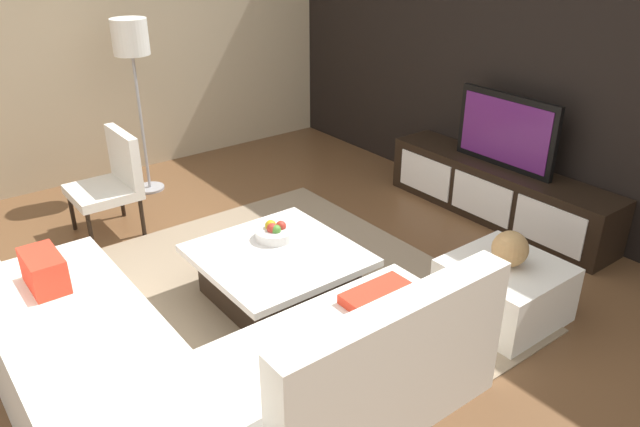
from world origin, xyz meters
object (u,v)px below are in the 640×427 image
object	(u,v)px
television	(506,131)
coffee_table	(278,274)
accent_chair_near	(112,177)
fruit_bowl	(275,232)
floor_lamp	(131,48)
decorative_ball	(510,249)
media_console	(497,192)
ottoman	(504,290)
sectional_couch	(186,368)

from	to	relation	value
television	coffee_table	size ratio (longest dim) A/B	0.93
accent_chair_near	fruit_bowl	bearing A→B (deg)	9.59
accent_chair_near	fruit_bowl	distance (m)	1.68
floor_lamp	decorative_ball	bearing A→B (deg)	16.36
floor_lamp	television	bearing A→B (deg)	41.59
floor_lamp	decorative_ball	world-z (taller)	floor_lamp
coffee_table	media_console	bearing A→B (deg)	87.51
media_console	ottoman	distance (m)	1.56
coffee_table	accent_chair_near	distance (m)	1.84
ottoman	television	bearing A→B (deg)	129.53
television	coffee_table	world-z (taller)	television
fruit_bowl	accent_chair_near	bearing A→B (deg)	-159.13
ottoman	fruit_bowl	xyz separation A→B (m)	(-1.27, -0.99, 0.23)
sectional_couch	decorative_ball	size ratio (longest dim) A/B	10.18
media_console	coffee_table	size ratio (longest dim) A/B	2.09
sectional_couch	accent_chair_near	bearing A→B (deg)	167.93
floor_lamp	fruit_bowl	size ratio (longest dim) A/B	5.91
fruit_bowl	television	bearing A→B (deg)	82.70
sectional_couch	fruit_bowl	world-z (taller)	sectional_couch
accent_chair_near	ottoman	distance (m)	3.27
accent_chair_near	decorative_ball	distance (m)	3.25
television	floor_lamp	size ratio (longest dim) A/B	0.59
ottoman	decorative_ball	xyz separation A→B (m)	(0.00, 0.00, 0.32)
coffee_table	television	bearing A→B (deg)	87.51
media_console	decorative_ball	bearing A→B (deg)	-50.46
coffee_table	ottoman	size ratio (longest dim) A/B	1.50
sectional_couch	media_console	bearing A→B (deg)	98.80
floor_lamp	decorative_ball	xyz separation A→B (m)	(3.50, 1.03, -0.88)
media_console	decorative_ball	world-z (taller)	decorative_ball
media_console	ottoman	world-z (taller)	media_console
television	sectional_couch	distance (m)	3.38
floor_lamp	fruit_bowl	world-z (taller)	floor_lamp
accent_chair_near	floor_lamp	xyz separation A→B (m)	(-0.67, 0.56, 0.91)
decorative_ball	sectional_couch	bearing A→B (deg)	-102.93
decorative_ball	accent_chair_near	bearing A→B (deg)	-150.72
floor_lamp	fruit_bowl	bearing A→B (deg)	0.89
media_console	television	size ratio (longest dim) A/B	2.25
sectional_couch	coffee_table	size ratio (longest dim) A/B	2.32
sectional_couch	floor_lamp	xyz separation A→B (m)	(-3.02, 1.07, 1.11)
accent_chair_near	decorative_ball	bearing A→B (deg)	18.00
media_console	television	distance (m)	0.57
accent_chair_near	floor_lamp	distance (m)	1.26
media_console	television	world-z (taller)	television
floor_lamp	ottoman	world-z (taller)	floor_lamp
ottoman	fruit_bowl	distance (m)	1.63
ottoman	coffee_table	bearing A→B (deg)	-134.90
ottoman	media_console	bearing A→B (deg)	129.54
ottoman	fruit_bowl	bearing A→B (deg)	-142.00
media_console	television	bearing A→B (deg)	90.00
ottoman	sectional_couch	bearing A→B (deg)	-102.93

